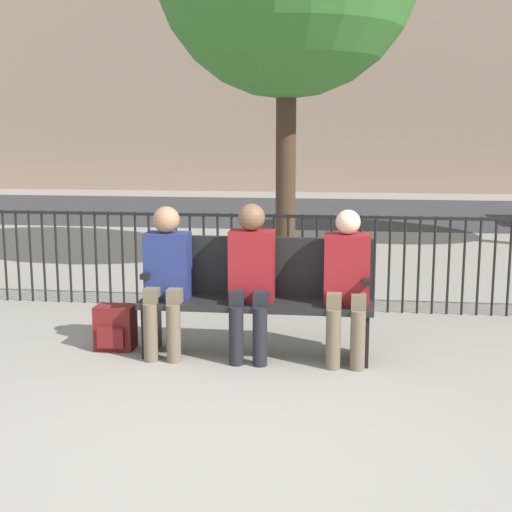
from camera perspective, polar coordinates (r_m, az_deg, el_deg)
name	(u,v)px	position (r m, az deg, el deg)	size (l,w,h in m)	color
ground_plane	(215,454)	(4.06, -3.29, -15.56)	(80.00, 80.00, 0.00)	gray
park_bench	(257,292)	(5.60, 0.11, -2.92)	(1.80, 0.45, 0.92)	black
seated_person_0	(166,273)	(5.57, -7.18, -1.35)	(0.34, 0.39, 1.18)	brown
seated_person_1	(251,273)	(5.45, -0.40, -1.38)	(0.34, 0.39, 1.21)	black
seated_person_2	(347,279)	(5.40, 7.28, -1.83)	(0.34, 0.39, 1.17)	brown
backpack	(115,328)	(5.90, -11.20, -5.66)	(0.31, 0.25, 0.36)	maroon
fence_railing	(274,253)	(7.00, 1.47, 0.21)	(9.01, 0.03, 0.95)	black
street_surface	(316,211)	(15.71, 4.82, 3.58)	(24.00, 6.00, 0.01)	#333335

